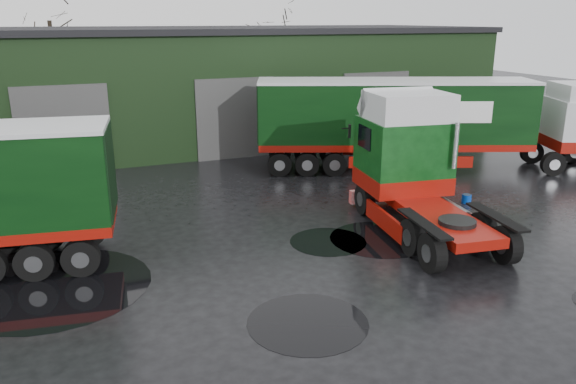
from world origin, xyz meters
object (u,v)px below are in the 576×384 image
object	(u,v)px
wash_bucket	(466,199)
tree_back_a	(53,49)
warehouse	(205,83)
hero_tractor	(431,169)
tree_back_b	(271,58)
lorry_right	(393,125)

from	to	relation	value
wash_bucket	tree_back_a	xyz separation A→B (m)	(-13.95, 26.40, 4.58)
wash_bucket	tree_back_a	size ratio (longest dim) A/B	0.04
warehouse	hero_tractor	bearing A→B (deg)	-82.36
hero_tractor	wash_bucket	size ratio (longest dim) A/B	20.27
warehouse	hero_tractor	size ratio (longest dim) A/B	4.50
tree_back_a	tree_back_b	world-z (taller)	tree_back_a
hero_tractor	wash_bucket	distance (m)	4.60
warehouse	wash_bucket	distance (m)	17.70
tree_back_b	wash_bucket	bearing A→B (deg)	-94.44
warehouse	hero_tractor	xyz separation A→B (m)	(2.50, -18.64, -0.92)
tree_back_a	tree_back_b	distance (m)	16.03
hero_tractor	tree_back_a	distance (m)	30.61
warehouse	tree_back_b	xyz separation A→B (m)	(8.00, 10.00, 0.59)
hero_tractor	tree_back_a	xyz separation A→B (m)	(-10.50, 28.64, 2.51)
hero_tractor	lorry_right	bearing A→B (deg)	73.45
lorry_right	wash_bucket	distance (m)	5.74
wash_bucket	tree_back_b	xyz separation A→B (m)	(2.05, 26.40, 3.58)
warehouse	wash_bucket	world-z (taller)	warehouse
wash_bucket	tree_back_a	world-z (taller)	tree_back_a
wash_bucket	tree_back_b	world-z (taller)	tree_back_b
tree_back_a	wash_bucket	bearing A→B (deg)	-62.15
lorry_right	tree_back_a	size ratio (longest dim) A/B	1.68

